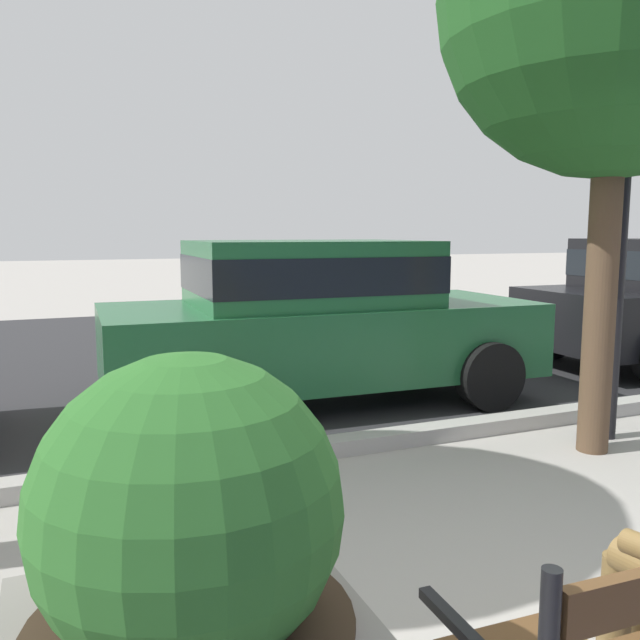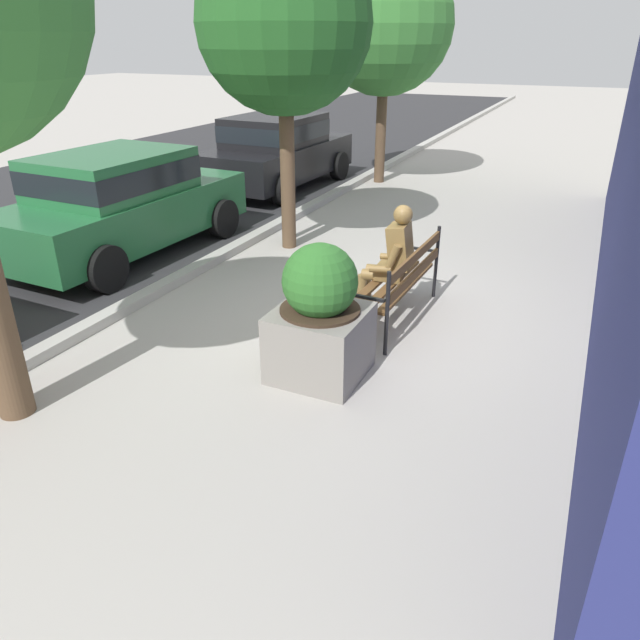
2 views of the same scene
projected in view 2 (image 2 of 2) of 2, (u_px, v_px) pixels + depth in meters
The scene contains 10 objects.
ground_plane at pixel (382, 313), 7.34m from camera, with size 80.00×80.00×0.00m, color #ADA8A0.
curb_stone at pixel (188, 273), 8.41m from camera, with size 60.00×0.20×0.12m, color #B2AFA8.
park_bench at pixel (401, 278), 6.92m from camera, with size 1.82×0.59×0.95m.
bronze_statue_seated at pixel (388, 262), 7.05m from camera, with size 0.62×0.78×1.37m.
concrete_planter at pixel (320, 317), 5.75m from camera, with size 0.87×0.87×1.37m.
street_tree_down_street at pixel (284, 24), 8.27m from camera, with size 2.49×2.49×4.50m.
street_tree_far_corner at pixel (385, 25), 12.54m from camera, with size 2.88×2.88×4.75m.
parked_car_green at pixel (121, 201), 8.98m from camera, with size 4.15×2.02×1.56m.
parked_car_black at pixel (278, 149), 13.05m from camera, with size 4.15×2.02×1.56m.
lamp_post at pixel (285, 75), 8.92m from camera, with size 0.32×0.32×3.90m.
Camera 2 is at (-6.37, -2.10, 3.08)m, focal length 33.46 mm.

